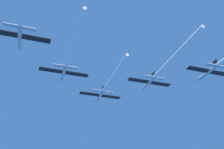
{
  "coord_description": "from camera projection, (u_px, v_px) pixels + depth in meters",
  "views": [
    {
      "loc": [
        -22.19,
        -85.57,
        -41.19
      ],
      "look_at": [
        0.06,
        -17.0,
        -0.11
      ],
      "focal_mm": 41.59,
      "sensor_mm": 36.0,
      "label": 1
    }
  ],
  "objects": [
    {
      "name": "jet_lead",
      "position": [
        106.0,
        86.0,
        89.83
      ],
      "size": [
        15.37,
        35.57,
        2.55
      ],
      "color": "#B2BAC6"
    },
    {
      "name": "jet_left_wing",
      "position": [
        68.0,
        59.0,
        74.55
      ],
      "size": [
        15.37,
        36.8,
        2.55
      ],
      "color": "#B2BAC6"
    },
    {
      "name": "jet_right_wing",
      "position": [
        161.0,
        70.0,
        81.44
      ],
      "size": [
        15.37,
        37.88,
        2.55
      ],
      "color": "#B2BAC6"
    },
    {
      "name": "jet_left_outer",
      "position": [
        20.0,
        15.0,
        58.75
      ],
      "size": [
        15.37,
        36.11,
        2.55
      ],
      "color": "#B2BAC6"
    },
    {
      "name": "jet_right_outer",
      "position": [
        224.0,
        60.0,
        75.86
      ],
      "size": [
        15.37,
        34.28,
        2.55
      ],
      "color": "#B2BAC6"
    }
  ]
}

